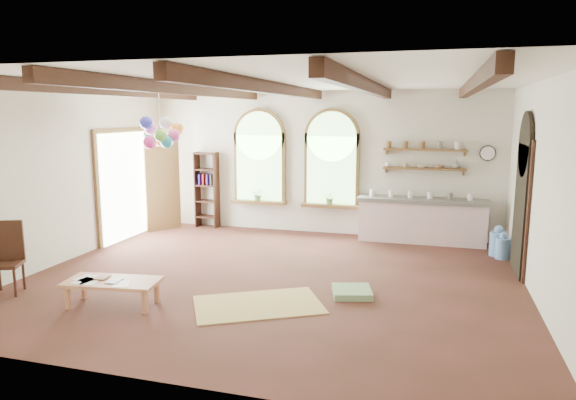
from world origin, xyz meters
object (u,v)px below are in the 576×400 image
(coffee_table, at_px, (112,283))
(side_chair, at_px, (7,273))
(kitchen_counter, at_px, (421,220))
(balloon_cluster, at_px, (160,133))

(coffee_table, xyz_separation_m, side_chair, (-1.86, 0.02, -0.02))
(kitchen_counter, height_order, coffee_table, kitchen_counter)
(coffee_table, xyz_separation_m, balloon_cluster, (-0.78, 2.85, 1.99))
(coffee_table, distance_m, side_chair, 1.86)
(kitchen_counter, distance_m, balloon_cluster, 5.65)
(kitchen_counter, bearing_deg, side_chair, -140.14)
(coffee_table, relative_size, side_chair, 1.27)
(kitchen_counter, relative_size, side_chair, 2.45)
(side_chair, bearing_deg, kitchen_counter, 39.86)
(kitchen_counter, xyz_separation_m, coffee_table, (-4.10, -4.99, -0.14))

